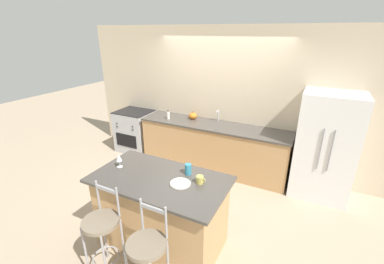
% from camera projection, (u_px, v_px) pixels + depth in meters
% --- Properties ---
extents(ground_plane, '(18.00, 18.00, 0.00)m').
position_uv_depth(ground_plane, '(205.00, 176.00, 4.91)').
color(ground_plane, tan).
extents(wall_back, '(6.00, 0.07, 2.70)m').
position_uv_depth(wall_back, '(221.00, 99.00, 5.01)').
color(wall_back, beige).
rests_on(wall_back, ground_plane).
extents(back_counter, '(2.92, 0.70, 0.93)m').
position_uv_depth(back_counter, '(213.00, 146.00, 5.06)').
color(back_counter, tan).
rests_on(back_counter, ground_plane).
extents(sink_faucet, '(0.02, 0.13, 0.22)m').
position_uv_depth(sink_faucet, '(218.00, 114.00, 5.01)').
color(sink_faucet, '#ADAFB5').
rests_on(sink_faucet, back_counter).
extents(kitchen_island, '(1.64, 0.91, 0.96)m').
position_uv_depth(kitchen_island, '(161.00, 210.00, 3.23)').
color(kitchen_island, tan).
rests_on(kitchen_island, ground_plane).
extents(refrigerator, '(0.87, 0.70, 1.74)m').
position_uv_depth(refrigerator, '(325.00, 147.00, 4.09)').
color(refrigerator, white).
rests_on(refrigerator, ground_plane).
extents(oven_range, '(0.76, 0.67, 0.93)m').
position_uv_depth(oven_range, '(135.00, 131.00, 5.85)').
color(oven_range, '#ADAFB5').
rests_on(oven_range, ground_plane).
extents(bar_stool_near, '(0.39, 0.39, 1.09)m').
position_uv_depth(bar_stool_near, '(102.00, 230.00, 2.77)').
color(bar_stool_near, '#99999E').
rests_on(bar_stool_near, ground_plane).
extents(bar_stool_far, '(0.39, 0.39, 1.09)m').
position_uv_depth(bar_stool_far, '(148.00, 253.00, 2.47)').
color(bar_stool_far, '#99999E').
rests_on(bar_stool_far, ground_plane).
extents(dinner_plate, '(0.24, 0.24, 0.02)m').
position_uv_depth(dinner_plate, '(180.00, 183.00, 2.94)').
color(dinner_plate, beige).
rests_on(dinner_plate, kitchen_island).
extents(wine_glass, '(0.07, 0.07, 0.18)m').
position_uv_depth(wine_glass, '(119.00, 158.00, 3.27)').
color(wine_glass, white).
rests_on(wine_glass, kitchen_island).
extents(coffee_mug, '(0.12, 0.09, 0.09)m').
position_uv_depth(coffee_mug, '(200.00, 180.00, 2.94)').
color(coffee_mug, '#C1B251').
rests_on(coffee_mug, kitchen_island).
extents(tumbler_cup, '(0.08, 0.08, 0.14)m').
position_uv_depth(tumbler_cup, '(188.00, 169.00, 3.12)').
color(tumbler_cup, teal).
rests_on(tumbler_cup, kitchen_island).
extents(pumpkin_decoration, '(0.17, 0.17, 0.16)m').
position_uv_depth(pumpkin_decoration, '(193.00, 116.00, 5.16)').
color(pumpkin_decoration, orange).
rests_on(pumpkin_decoration, back_counter).
extents(soap_bottle, '(0.06, 0.06, 0.19)m').
position_uv_depth(soap_bottle, '(168.00, 115.00, 5.15)').
color(soap_bottle, silver).
rests_on(soap_bottle, back_counter).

